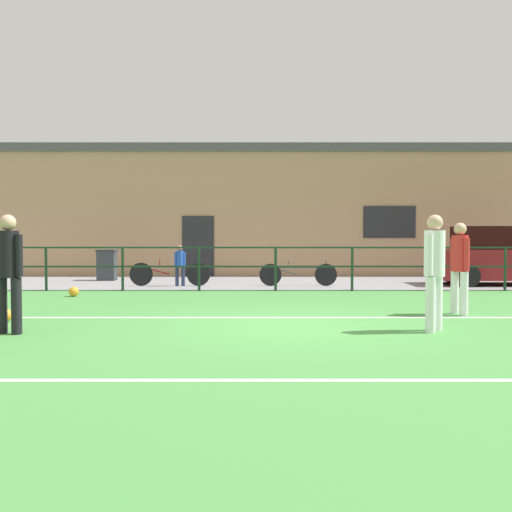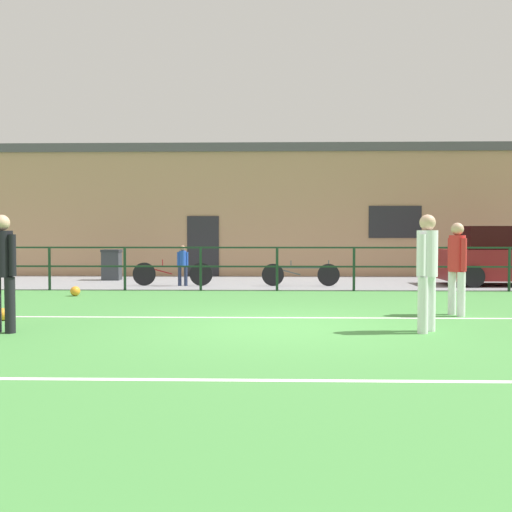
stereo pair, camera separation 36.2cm
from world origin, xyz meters
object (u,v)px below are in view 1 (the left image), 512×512
(bicycle_parked_0, at_px, (297,274))
(player_goalkeeper, at_px, (8,266))
(soccer_ball_spare, at_px, (5,315))
(bicycle_parked_1, at_px, (169,274))
(player_striker, at_px, (434,265))
(spectator_child, at_px, (179,263))
(trash_bin_0, at_px, (106,265))
(parked_car_red, at_px, (505,257))
(soccer_ball_match, at_px, (73,292))
(player_winger, at_px, (459,263))

(bicycle_parked_0, bearing_deg, player_goalkeeper, -121.76)
(soccer_ball_spare, bearing_deg, bicycle_parked_1, 74.73)
(player_striker, xyz_separation_m, spectator_child, (-4.84, 7.59, -0.34))
(spectator_child, bearing_deg, trash_bin_0, -43.22)
(player_striker, height_order, parked_car_red, player_striker)
(spectator_child, xyz_separation_m, bicycle_parked_0, (3.32, 0.05, -0.32))
(player_goalkeeper, relative_size, bicycle_parked_0, 0.81)
(parked_car_red, bearing_deg, soccer_ball_match, -165.03)
(parked_car_red, bearing_deg, spectator_child, -176.96)
(player_winger, bearing_deg, soccer_ball_match, 47.05)
(soccer_ball_spare, bearing_deg, bicycle_parked_0, 50.66)
(bicycle_parked_1, xyz_separation_m, trash_bin_0, (-2.27, 1.97, 0.15))
(player_winger, relative_size, soccer_ball_match, 7.18)
(player_striker, bearing_deg, parked_car_red, -170.04)
(spectator_child, relative_size, bicycle_parked_1, 0.50)
(trash_bin_0, bearing_deg, bicycle_parked_1, -41.03)
(player_goalkeeper, bearing_deg, soccer_ball_match, 115.03)
(player_winger, relative_size, bicycle_parked_1, 0.74)
(soccer_ball_match, relative_size, soccer_ball_spare, 1.09)
(player_striker, relative_size, player_winger, 1.05)
(player_striker, xyz_separation_m, soccer_ball_spare, (-6.95, 1.02, -0.90))
(soccer_ball_match, bearing_deg, spectator_child, 49.76)
(bicycle_parked_1, distance_m, trash_bin_0, 3.01)
(soccer_ball_spare, distance_m, spectator_child, 6.92)
(soccer_ball_match, distance_m, trash_bin_0, 4.64)
(spectator_child, bearing_deg, player_striker, 117.53)
(soccer_ball_match, height_order, soccer_ball_spare, soccer_ball_match)
(soccer_ball_match, xyz_separation_m, bicycle_parked_1, (1.89, 2.64, 0.24))
(player_striker, xyz_separation_m, trash_bin_0, (-7.41, 9.61, -0.50))
(soccer_ball_spare, height_order, bicycle_parked_1, bicycle_parked_1)
(player_striker, distance_m, bicycle_parked_0, 7.81)
(player_winger, distance_m, soccer_ball_match, 8.69)
(player_winger, bearing_deg, soccer_ball_spare, 74.37)
(bicycle_parked_0, bearing_deg, bicycle_parked_1, 180.00)
(player_goalkeeper, relative_size, soccer_ball_match, 7.54)
(spectator_child, bearing_deg, bicycle_parked_0, 175.82)
(soccer_ball_match, relative_size, bicycle_parked_1, 0.10)
(bicycle_parked_0, xyz_separation_m, bicycle_parked_1, (-3.62, 0.00, 0.01))
(player_goalkeeper, bearing_deg, bicycle_parked_0, 76.08)
(soccer_ball_spare, height_order, bicycle_parked_0, bicycle_parked_0)
(bicycle_parked_0, distance_m, bicycle_parked_1, 3.62)
(trash_bin_0, bearing_deg, player_goalkeeper, -83.98)
(soccer_ball_spare, height_order, spectator_child, spectator_child)
(spectator_child, distance_m, bicycle_parked_1, 0.43)
(player_goalkeeper, distance_m, bicycle_parked_1, 7.96)
(player_goalkeeper, height_order, bicycle_parked_1, player_goalkeeper)
(trash_bin_0, bearing_deg, player_winger, -42.62)
(player_striker, xyz_separation_m, player_winger, (1.02, 1.85, -0.05))
(player_goalkeeper, relative_size, soccer_ball_spare, 8.22)
(trash_bin_0, bearing_deg, bicycle_parked_0, -18.54)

